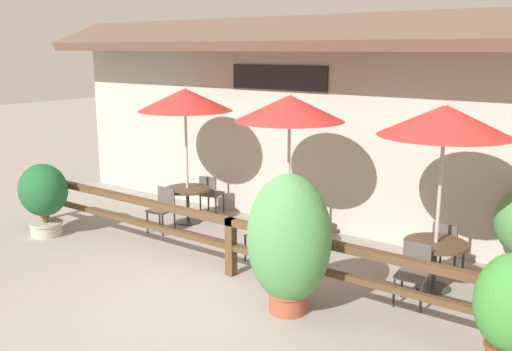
{
  "coord_description": "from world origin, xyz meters",
  "views": [
    {
      "loc": [
        5.47,
        -5.64,
        3.57
      ],
      "look_at": [
        0.12,
        1.56,
        1.57
      ],
      "focal_mm": 40.0,
      "sensor_mm": 36.0,
      "label": 1
    }
  ],
  "objects_px": {
    "chair_middle_streetside": "(264,233)",
    "dining_table_far": "(435,252)",
    "potted_plant_broad_leaf": "(43,194)",
    "chair_far_wallside": "(447,245)",
    "chair_near_streetside": "(163,207)",
    "chair_far_streetside": "(414,271)",
    "dining_table_near": "(188,195)",
    "patio_umbrella_far": "(445,121)",
    "patio_umbrella_near": "(185,100)",
    "dining_table_middle": "(288,219)",
    "chair_near_wallside": "(211,192)",
    "chair_middle_wallside": "(308,215)",
    "patio_umbrella_middle": "(290,109)",
    "potted_plant_corner_fern": "(289,241)"
  },
  "relations": [
    {
      "from": "chair_near_streetside",
      "to": "chair_middle_wallside",
      "type": "xyz_separation_m",
      "value": [
        2.62,
        1.24,
        0.0
      ]
    },
    {
      "from": "chair_middle_streetside",
      "to": "dining_table_far",
      "type": "relative_size",
      "value": 0.92
    },
    {
      "from": "chair_middle_streetside",
      "to": "chair_middle_wallside",
      "type": "xyz_separation_m",
      "value": [
        0.06,
        1.35,
        0.0
      ]
    },
    {
      "from": "chair_near_wallside",
      "to": "potted_plant_corner_fern",
      "type": "distance_m",
      "value": 5.01
    },
    {
      "from": "chair_middle_streetside",
      "to": "patio_umbrella_near",
      "type": "bearing_deg",
      "value": 169.75
    },
    {
      "from": "chair_near_streetside",
      "to": "patio_umbrella_far",
      "type": "xyz_separation_m",
      "value": [
        5.33,
        0.46,
        2.07
      ]
    },
    {
      "from": "patio_umbrella_middle",
      "to": "chair_far_wallside",
      "type": "relative_size",
      "value": 3.24
    },
    {
      "from": "dining_table_far",
      "to": "chair_middle_wallside",
      "type": "bearing_deg",
      "value": 163.95
    },
    {
      "from": "dining_table_near",
      "to": "dining_table_middle",
      "type": "distance_m",
      "value": 2.63
    },
    {
      "from": "patio_umbrella_far",
      "to": "chair_far_streetside",
      "type": "distance_m",
      "value": 2.18
    },
    {
      "from": "chair_middle_wallside",
      "to": "patio_umbrella_far",
      "type": "xyz_separation_m",
      "value": [
        2.7,
        -0.78,
        2.07
      ]
    },
    {
      "from": "chair_middle_streetside",
      "to": "potted_plant_corner_fern",
      "type": "xyz_separation_m",
      "value": [
        1.42,
        -1.39,
        0.53
      ]
    },
    {
      "from": "chair_middle_streetside",
      "to": "potted_plant_broad_leaf",
      "type": "relative_size",
      "value": 0.62
    },
    {
      "from": "dining_table_middle",
      "to": "chair_far_streetside",
      "type": "bearing_deg",
      "value": -16.5
    },
    {
      "from": "chair_middle_wallside",
      "to": "chair_far_streetside",
      "type": "xyz_separation_m",
      "value": [
        2.64,
        -1.46,
        0.0
      ]
    },
    {
      "from": "dining_table_near",
      "to": "patio_umbrella_middle",
      "type": "xyz_separation_m",
      "value": [
        2.62,
        -0.17,
        1.97
      ]
    },
    {
      "from": "patio_umbrella_near",
      "to": "chair_far_streetside",
      "type": "xyz_separation_m",
      "value": [
        5.28,
        -0.95,
        -2.07
      ]
    },
    {
      "from": "potted_plant_broad_leaf",
      "to": "chair_far_wallside",
      "type": "bearing_deg",
      "value": 21.3
    },
    {
      "from": "patio_umbrella_near",
      "to": "dining_table_far",
      "type": "relative_size",
      "value": 2.99
    },
    {
      "from": "chair_near_wallside",
      "to": "chair_middle_streetside",
      "type": "distance_m",
      "value": 3.02
    },
    {
      "from": "dining_table_middle",
      "to": "chair_near_streetside",
      "type": "bearing_deg",
      "value": -167.83
    },
    {
      "from": "chair_middle_wallside",
      "to": "dining_table_far",
      "type": "xyz_separation_m",
      "value": [
        2.7,
        -0.78,
        0.1
      ]
    },
    {
      "from": "dining_table_near",
      "to": "dining_table_middle",
      "type": "relative_size",
      "value": 1.0
    },
    {
      "from": "chair_near_wallside",
      "to": "dining_table_far",
      "type": "distance_m",
      "value": 5.44
    },
    {
      "from": "dining_table_near",
      "to": "chair_far_streetside",
      "type": "distance_m",
      "value": 5.36
    },
    {
      "from": "chair_near_wallside",
      "to": "dining_table_far",
      "type": "height_order",
      "value": "chair_near_wallside"
    },
    {
      "from": "chair_near_streetside",
      "to": "chair_far_wallside",
      "type": "bearing_deg",
      "value": 4.9
    },
    {
      "from": "chair_near_streetside",
      "to": "potted_plant_broad_leaf",
      "type": "bearing_deg",
      "value": -144.07
    },
    {
      "from": "chair_far_streetside",
      "to": "dining_table_far",
      "type": "bearing_deg",
      "value": 79.11
    },
    {
      "from": "dining_table_near",
      "to": "chair_near_streetside",
      "type": "distance_m",
      "value": 0.74
    },
    {
      "from": "dining_table_middle",
      "to": "patio_umbrella_far",
      "type": "bearing_deg",
      "value": -2.11
    },
    {
      "from": "chair_middle_streetside",
      "to": "potted_plant_broad_leaf",
      "type": "bearing_deg",
      "value": -153.15
    },
    {
      "from": "chair_middle_streetside",
      "to": "chair_far_streetside",
      "type": "xyz_separation_m",
      "value": [
        2.71,
        -0.11,
        0.0
      ]
    },
    {
      "from": "dining_table_near",
      "to": "potted_plant_broad_leaf",
      "type": "distance_m",
      "value": 2.82
    },
    {
      "from": "patio_umbrella_near",
      "to": "chair_far_wallside",
      "type": "xyz_separation_m",
      "value": [
        5.29,
        0.42,
        -2.07
      ]
    },
    {
      "from": "dining_table_near",
      "to": "chair_near_wallside",
      "type": "bearing_deg",
      "value": 90.69
    },
    {
      "from": "chair_near_wallside",
      "to": "chair_middle_streetside",
      "type": "relative_size",
      "value": 1.0
    },
    {
      "from": "chair_near_wallside",
      "to": "chair_far_wallside",
      "type": "xyz_separation_m",
      "value": [
        5.3,
        -0.32,
        0.0
      ]
    },
    {
      "from": "dining_table_near",
      "to": "potted_plant_corner_fern",
      "type": "height_order",
      "value": "potted_plant_corner_fern"
    },
    {
      "from": "patio_umbrella_near",
      "to": "dining_table_middle",
      "type": "height_order",
      "value": "patio_umbrella_near"
    },
    {
      "from": "chair_near_streetside",
      "to": "chair_far_streetside",
      "type": "xyz_separation_m",
      "value": [
        5.27,
        -0.22,
        0.0
      ]
    },
    {
      "from": "chair_middle_streetside",
      "to": "dining_table_middle",
      "type": "bearing_deg",
      "value": 93.46
    },
    {
      "from": "chair_near_streetside",
      "to": "dining_table_near",
      "type": "bearing_deg",
      "value": 83.34
    },
    {
      "from": "chair_near_streetside",
      "to": "patio_umbrella_middle",
      "type": "xyz_separation_m",
      "value": [
        2.61,
        0.56,
        2.07
      ]
    },
    {
      "from": "chair_near_streetside",
      "to": "potted_plant_broad_leaf",
      "type": "relative_size",
      "value": 0.62
    },
    {
      "from": "patio_umbrella_middle",
      "to": "dining_table_near",
      "type": "bearing_deg",
      "value": 176.32
    },
    {
      "from": "chair_middle_streetside",
      "to": "dining_table_far",
      "type": "bearing_deg",
      "value": 19.73
    },
    {
      "from": "potted_plant_broad_leaf",
      "to": "dining_table_near",
      "type": "bearing_deg",
      "value": 54.35
    },
    {
      "from": "chair_near_streetside",
      "to": "patio_umbrella_far",
      "type": "bearing_deg",
      "value": -2.4
    },
    {
      "from": "chair_middle_streetside",
      "to": "potted_plant_corner_fern",
      "type": "height_order",
      "value": "potted_plant_corner_fern"
    }
  ]
}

